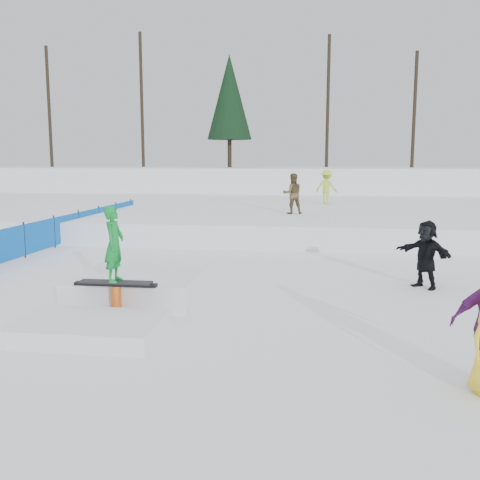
# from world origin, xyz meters

# --- Properties ---
(ground) EXTENTS (120.00, 120.00, 0.00)m
(ground) POSITION_xyz_m (0.00, 0.00, 0.00)
(ground) COLOR white
(snow_berm) EXTENTS (60.00, 14.00, 2.40)m
(snow_berm) POSITION_xyz_m (0.00, 30.00, 1.20)
(snow_berm) COLOR white
(snow_berm) RESTS_ON ground
(snow_midrise) EXTENTS (50.00, 18.00, 0.80)m
(snow_midrise) POSITION_xyz_m (0.00, 16.00, 0.40)
(snow_midrise) COLOR white
(snow_midrise) RESTS_ON ground
(safety_fence) EXTENTS (0.05, 16.00, 1.10)m
(safety_fence) POSITION_xyz_m (-6.50, 6.60, 0.55)
(safety_fence) COLOR #0957B9
(safety_fence) RESTS_ON ground
(treeline) EXTENTS (40.24, 4.22, 10.50)m
(treeline) POSITION_xyz_m (6.18, 28.28, 7.45)
(treeline) COLOR black
(treeline) RESTS_ON snow_berm
(walker_olive) EXTENTS (0.90, 0.77, 1.62)m
(walker_olive) POSITION_xyz_m (1.32, 11.30, 1.61)
(walker_olive) COLOR brown
(walker_olive) RESTS_ON snow_midrise
(walker_ygreen) EXTENTS (1.20, 0.90, 1.65)m
(walker_ygreen) POSITION_xyz_m (2.76, 16.41, 1.63)
(walker_ygreen) COLOR #BFD835
(walker_ygreen) RESTS_ON snow_midrise
(spectator_dark) EXTENTS (1.34, 1.41, 1.59)m
(spectator_dark) POSITION_xyz_m (4.80, 2.41, 0.79)
(spectator_dark) COLOR black
(spectator_dark) RESTS_ON ground
(jib_rail_feature) EXTENTS (2.60, 4.40, 2.11)m
(jib_rail_feature) POSITION_xyz_m (-1.48, -0.24, 0.30)
(jib_rail_feature) COLOR white
(jib_rail_feature) RESTS_ON ground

